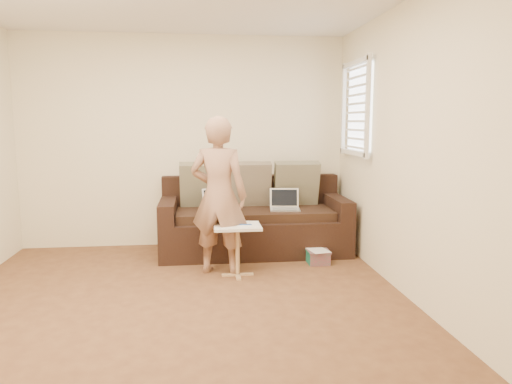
# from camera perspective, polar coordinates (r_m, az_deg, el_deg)

# --- Properties ---
(floor) EXTENTS (4.50, 4.50, 0.00)m
(floor) POSITION_cam_1_polar(r_m,az_deg,el_deg) (4.10, -9.07, -13.93)
(floor) COLOR #53321F
(floor) RESTS_ON ground
(wall_back) EXTENTS (4.00, 0.00, 4.00)m
(wall_back) POSITION_cam_1_polar(r_m,az_deg,el_deg) (6.05, -8.55, 5.91)
(wall_back) COLOR beige
(wall_back) RESTS_ON ground
(wall_front) EXTENTS (4.00, 0.00, 4.00)m
(wall_front) POSITION_cam_1_polar(r_m,az_deg,el_deg) (1.57, -13.24, -0.99)
(wall_front) COLOR beige
(wall_front) RESTS_ON ground
(wall_right) EXTENTS (0.00, 4.50, 4.50)m
(wall_right) POSITION_cam_1_polar(r_m,az_deg,el_deg) (4.22, 18.85, 4.53)
(wall_right) COLOR beige
(wall_right) RESTS_ON ground
(window_blinds) EXTENTS (0.12, 0.88, 1.08)m
(window_blinds) POSITION_cam_1_polar(r_m,az_deg,el_deg) (5.59, 11.85, 9.74)
(window_blinds) COLOR white
(window_blinds) RESTS_ON wall_right
(sofa) EXTENTS (2.20, 0.95, 0.85)m
(sofa) POSITION_cam_1_polar(r_m,az_deg,el_deg) (5.72, -0.22, -2.97)
(sofa) COLOR black
(sofa) RESTS_ON ground
(pillow_left) EXTENTS (0.55, 0.29, 0.57)m
(pillow_left) POSITION_cam_1_polar(r_m,az_deg,el_deg) (5.84, -6.33, 0.84)
(pillow_left) COLOR #6D6650
(pillow_left) RESTS_ON sofa
(pillow_mid) EXTENTS (0.55, 0.27, 0.57)m
(pillow_mid) POSITION_cam_1_polar(r_m,az_deg,el_deg) (5.84, -0.93, 0.90)
(pillow_mid) COLOR brown
(pillow_mid) RESTS_ON sofa
(pillow_right) EXTENTS (0.55, 0.28, 0.57)m
(pillow_right) POSITION_cam_1_polar(r_m,az_deg,el_deg) (5.95, 4.82, 1.00)
(pillow_right) COLOR #6D6650
(pillow_right) RESTS_ON sofa
(laptop_silver) EXTENTS (0.37, 0.29, 0.23)m
(laptop_silver) POSITION_cam_1_polar(r_m,az_deg,el_deg) (5.64, 3.48, -2.17)
(laptop_silver) COLOR #B7BABC
(laptop_silver) RESTS_ON sofa
(laptop_white) EXTENTS (0.43, 0.37, 0.26)m
(laptop_white) POSITION_cam_1_polar(r_m,az_deg,el_deg) (5.62, -4.18, -2.22)
(laptop_white) COLOR white
(laptop_white) RESTS_ON sofa
(person) EXTENTS (0.68, 0.56, 1.62)m
(person) POSITION_cam_1_polar(r_m,az_deg,el_deg) (4.87, -4.46, -0.42)
(person) COLOR #976652
(person) RESTS_ON ground
(side_table) EXTENTS (0.47, 0.33, 0.52)m
(side_table) POSITION_cam_1_polar(r_m,az_deg,el_deg) (4.87, -2.22, -6.99)
(side_table) COLOR silver
(side_table) RESTS_ON ground
(drinking_glass) EXTENTS (0.07, 0.07, 0.12)m
(drinking_glass) POSITION_cam_1_polar(r_m,az_deg,el_deg) (4.87, -3.63, -3.16)
(drinking_glass) COLOR silver
(drinking_glass) RESTS_ON side_table
(scissors) EXTENTS (0.20, 0.16, 0.02)m
(scissors) POSITION_cam_1_polar(r_m,az_deg,el_deg) (4.81, -1.57, -3.91)
(scissors) COLOR silver
(scissors) RESTS_ON side_table
(paper_on_table) EXTENTS (0.25, 0.33, 0.00)m
(paper_on_table) POSITION_cam_1_polar(r_m,az_deg,el_deg) (4.87, -0.93, -3.82)
(paper_on_table) COLOR white
(paper_on_table) RESTS_ON side_table
(striped_box) EXTENTS (0.24, 0.24, 0.15)m
(striped_box) POSITION_cam_1_polar(r_m,az_deg,el_deg) (5.36, 7.39, -7.64)
(striped_box) COLOR #B91B43
(striped_box) RESTS_ON ground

